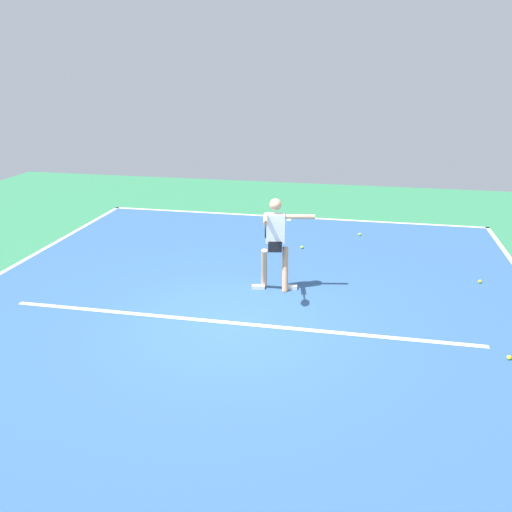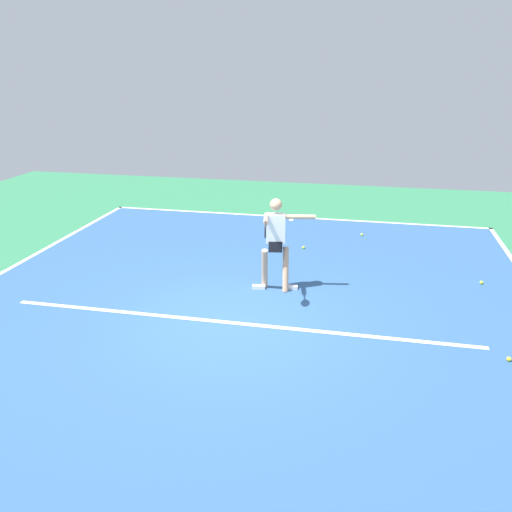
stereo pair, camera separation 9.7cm
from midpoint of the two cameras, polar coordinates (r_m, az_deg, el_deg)
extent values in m
plane|color=#2D754C|center=(8.59, -2.63, -7.23)|extent=(21.95, 21.95, 0.00)
cube|color=#2D5484|center=(8.59, -2.63, -7.21)|extent=(10.30, 13.01, 0.00)
cube|color=white|center=(14.53, 3.52, 4.22)|extent=(10.30, 0.10, 0.01)
cube|color=white|center=(8.58, -2.65, -7.24)|extent=(7.73, 0.10, 0.01)
cube|color=white|center=(14.34, 3.41, 4.01)|extent=(0.10, 0.30, 0.01)
cylinder|color=tan|center=(9.69, 2.88, -1.42)|extent=(0.16, 0.34, 0.82)
cube|color=white|center=(9.83, 3.47, -3.39)|extent=(0.25, 0.14, 0.07)
cylinder|color=tan|center=(9.69, 0.60, -1.40)|extent=(0.16, 0.34, 0.82)
cube|color=white|center=(9.83, -0.03, -3.37)|extent=(0.25, 0.14, 0.07)
cube|color=black|center=(9.53, 1.77, 1.16)|extent=(0.28, 0.24, 0.20)
cube|color=white|center=(9.43, 1.79, 3.03)|extent=(0.37, 0.24, 0.53)
sphere|color=tan|center=(9.32, 1.82, 5.58)|extent=(0.22, 0.22, 0.22)
cylinder|color=tan|center=(9.39, 4.47, 4.26)|extent=(0.54, 0.17, 0.08)
cylinder|color=tan|center=(9.11, 0.75, 4.03)|extent=(0.17, 0.54, 0.08)
cylinder|color=black|center=(8.75, 0.72, 3.36)|extent=(0.07, 0.22, 0.03)
torus|color=black|center=(8.51, 0.70, 2.89)|extent=(0.08, 0.29, 0.29)
cylinder|color=silver|center=(8.51, 0.70, 2.89)|extent=(0.05, 0.25, 0.25)
sphere|color=#C6E53D|center=(12.01, 4.74, 0.95)|extent=(0.07, 0.07, 0.07)
sphere|color=#C6E53D|center=(13.13, 10.93, 2.32)|extent=(0.07, 0.07, 0.07)
sphere|color=yellow|center=(8.36, 25.35, -9.88)|extent=(0.07, 0.07, 0.07)
sphere|color=#CCE033|center=(10.93, 22.78, -2.55)|extent=(0.07, 0.07, 0.07)
camera|label=1|loc=(0.05, -90.31, -0.11)|focal=37.05mm
camera|label=2|loc=(0.05, 89.69, 0.11)|focal=37.05mm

